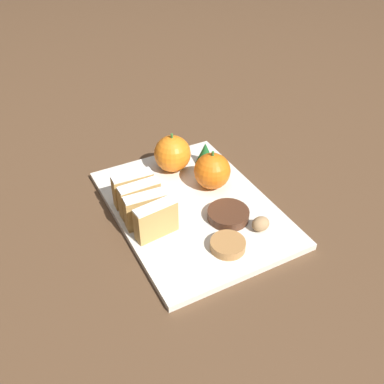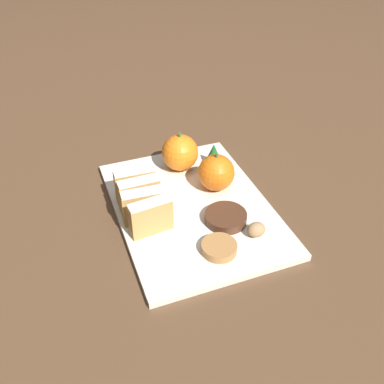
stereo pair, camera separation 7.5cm
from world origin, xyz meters
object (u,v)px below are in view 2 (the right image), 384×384
object	(u,v)px
orange_far	(216,173)
orange_near	(180,153)
chocolate_cookie	(226,217)
walnut	(256,230)

from	to	relation	value
orange_far	orange_near	bearing A→B (deg)	115.57
orange_near	chocolate_cookie	distance (m)	0.18
walnut	orange_far	bearing A→B (deg)	94.20
orange_near	walnut	xyz separation A→B (m)	(0.05, -0.23, -0.02)
orange_near	orange_far	bearing A→B (deg)	-64.43
walnut	orange_near	bearing A→B (deg)	102.64
walnut	chocolate_cookie	xyz separation A→B (m)	(-0.03, 0.05, -0.00)
orange_far	walnut	distance (m)	0.15
orange_near	orange_far	world-z (taller)	orange_near
orange_near	chocolate_cookie	world-z (taller)	orange_near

